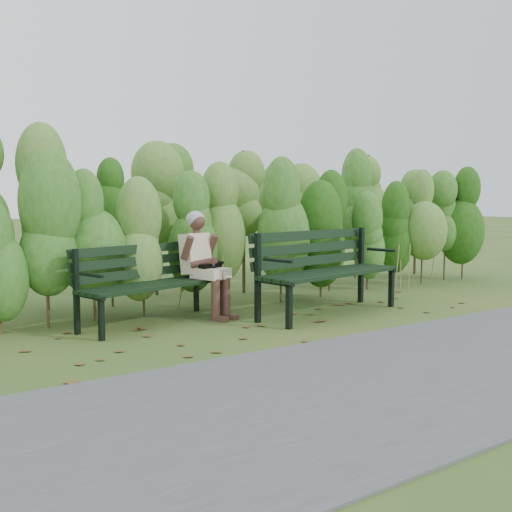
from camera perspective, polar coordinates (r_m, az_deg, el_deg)
ground at (r=6.83m, az=1.68°, el=-6.51°), size 80.00×80.00×0.00m
footpath at (r=5.27m, az=16.24°, el=-10.27°), size 60.00×2.50×0.01m
hedge_band at (r=8.26m, az=-6.00°, el=4.33°), size 11.04×1.67×2.42m
leaf_litter at (r=6.80m, az=2.82°, el=-6.54°), size 5.56×2.24×0.01m
bench_left at (r=6.90m, az=-10.20°, el=-2.00°), size 1.89×1.03×0.90m
bench_right at (r=7.45m, az=6.36°, el=-0.82°), size 2.14×0.99×1.03m
seated_woman at (r=7.20m, az=-5.08°, el=-0.08°), size 0.53×0.77×1.27m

